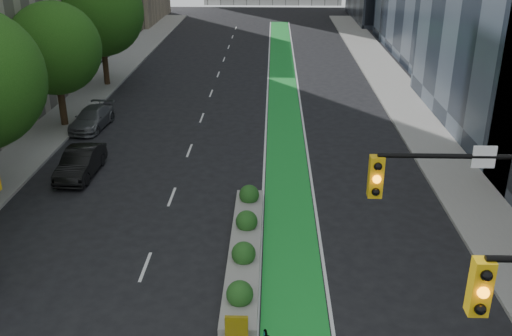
{
  "coord_description": "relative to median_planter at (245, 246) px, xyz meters",
  "views": [
    {
      "loc": [
        2.21,
        -12.06,
        11.79
      ],
      "look_at": [
        1.58,
        8.56,
        3.0
      ],
      "focal_mm": 40.0,
      "sensor_mm": 36.0,
      "label": 1
    }
  ],
  "objects": [
    {
      "name": "sidewalk_left",
      "position": [
        -13.0,
        17.96,
        -0.3
      ],
      "size": [
        3.6,
        90.0,
        0.15
      ],
      "primitive_type": "cube",
      "color": "gray",
      "rests_on": "ground"
    },
    {
      "name": "sidewalk_right",
      "position": [
        10.6,
        17.96,
        -0.3
      ],
      "size": [
        3.6,
        90.0,
        0.15
      ],
      "primitive_type": "cube",
      "color": "gray",
      "rests_on": "ground"
    },
    {
      "name": "bike_lane_paint",
      "position": [
        1.8,
        22.96,
        -0.37
      ],
      "size": [
        2.2,
        70.0,
        0.01
      ],
      "primitive_type": "cube",
      "color": "green",
      "rests_on": "ground"
    },
    {
      "name": "tree_midfar",
      "position": [
        -12.2,
        14.96,
        4.57
      ],
      "size": [
        5.6,
        5.6,
        7.76
      ],
      "color": "black",
      "rests_on": "ground"
    },
    {
      "name": "tree_far",
      "position": [
        -12.2,
        24.96,
        5.32
      ],
      "size": [
        6.6,
        6.6,
        9.0
      ],
      "color": "black",
      "rests_on": "ground"
    },
    {
      "name": "median_planter",
      "position": [
        0.0,
        0.0,
        0.0
      ],
      "size": [
        1.2,
        10.26,
        1.1
      ],
      "color": "gray",
      "rests_on": "ground"
    },
    {
      "name": "parked_car_left_mid",
      "position": [
        -8.71,
        7.31,
        0.33
      ],
      "size": [
        1.57,
        4.31,
        1.41
      ],
      "primitive_type": "imported",
      "rotation": [
        0.0,
        0.0,
        -0.02
      ],
      "color": "black",
      "rests_on": "ground"
    },
    {
      "name": "parked_car_left_far",
      "position": [
        -10.33,
        14.7,
        0.27
      ],
      "size": [
        2.14,
        4.54,
        1.28
      ],
      "primitive_type": "imported",
      "rotation": [
        0.0,
        0.0,
        -0.08
      ],
      "color": "#5B5D60",
      "rests_on": "ground"
    }
  ]
}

